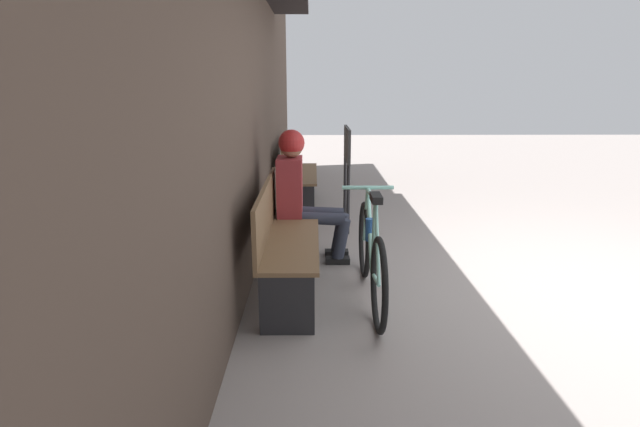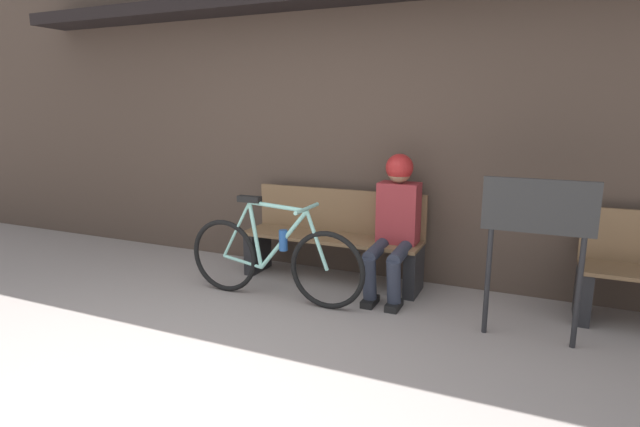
% 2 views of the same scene
% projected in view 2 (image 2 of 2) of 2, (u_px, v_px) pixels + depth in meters
% --- Properties ---
extents(ground_plane, '(24.00, 24.00, 0.00)m').
position_uv_depth(ground_plane, '(141.00, 404.00, 2.69)').
color(ground_plane, gray).
extents(storefront_wall, '(12.00, 0.56, 3.20)m').
position_uv_depth(storefront_wall, '(329.00, 97.00, 4.65)').
color(storefront_wall, '#4C3D33').
rests_on(storefront_wall, ground_plane).
extents(park_bench_near, '(1.64, 0.42, 0.83)m').
position_uv_depth(park_bench_near, '(333.00, 239.00, 4.57)').
color(park_bench_near, brown).
rests_on(park_bench_near, ground_plane).
extents(bicycle, '(1.60, 0.40, 0.86)m').
position_uv_depth(bicycle, '(273.00, 258.00, 4.09)').
color(bicycle, black).
rests_on(bicycle, ground_plane).
extents(person_seated, '(0.34, 0.65, 1.19)m').
position_uv_depth(person_seated, '(395.00, 216.00, 4.16)').
color(person_seated, '#2D3342').
rests_on(person_seated, ground_plane).
extents(signboard, '(0.71, 0.04, 1.12)m').
position_uv_depth(signboard, '(537.00, 223.00, 3.27)').
color(signboard, '#232326').
rests_on(signboard, ground_plane).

